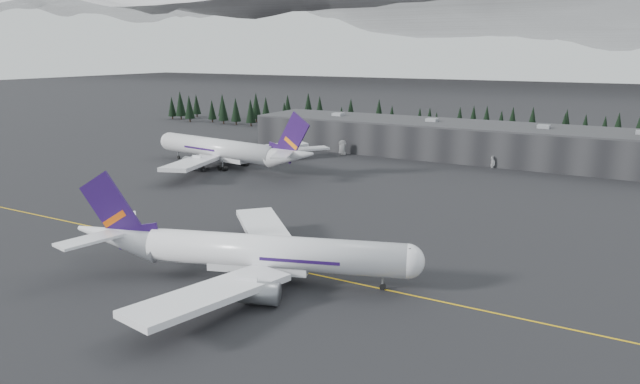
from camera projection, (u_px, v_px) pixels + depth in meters
The scene contains 9 objects.
ground at pixel (269, 260), 108.24m from camera, with size 1400.00×1400.00×0.00m, color black.
taxiline at pixel (263, 263), 106.55m from camera, with size 400.00×0.40×0.02m, color gold.
terminal at pixel (457, 140), 212.64m from camera, with size 160.00×30.00×12.60m.
treeline at pixel (482, 125), 243.71m from camera, with size 360.00×20.00×15.00m, color black.
mountain_ridge at pixel (604, 74), 955.61m from camera, with size 4400.00×900.00×420.00m, color white, non-canonical shape.
jet_main at pixel (244, 251), 97.96m from camera, with size 60.68×54.64×18.34m.
jet_parked at pixel (230, 151), 192.17m from camera, with size 70.60×64.77×20.82m.
gse_vehicle_a at pixel (343, 153), 216.72m from camera, with size 2.61×5.67×1.57m, color silver.
gse_vehicle_b at pixel (493, 166), 192.83m from camera, with size 1.65×4.10×1.40m, color silver.
Camera 1 is at (58.17, -84.24, 38.73)m, focal length 32.00 mm.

